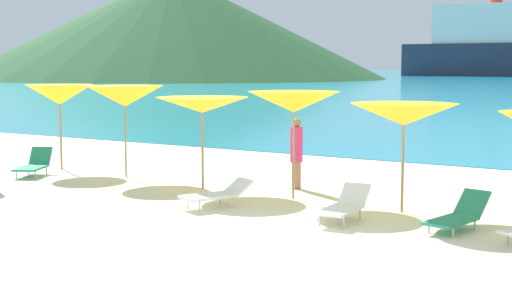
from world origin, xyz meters
The scene contains 12 objects.
ground_plane centered at (0.00, 10.00, -0.15)m, with size 50.00×100.00×0.30m, color beige.
headland_hill centered at (-95.58, 117.27, 11.61)m, with size 93.51×93.51×23.22m, color #235128.
umbrella_0 centered at (-8.85, 4.51, 2.05)m, with size 1.89×1.89×2.33m.
umbrella_1 centered at (-6.37, 4.40, 2.07)m, with size 1.98×1.98×2.34m.
umbrella_2 centered at (-3.63, 4.00, 1.94)m, with size 2.30×2.30×2.12m.
umbrella_3 centered at (-1.24, 4.03, 2.07)m, with size 2.03×2.03×2.30m.
umbrella_4 centered at (1.26, 3.89, 1.90)m, with size 2.21×2.21×2.12m.
lounge_chair_0 centered at (0.66, 2.52, 0.30)m, with size 0.61×1.50×0.62m.
lounge_chair_1 centered at (-8.58, 3.33, 0.29)m, with size 1.14×1.49×0.68m.
lounge_chair_2 centered at (-2.07, 2.36, 0.28)m, with size 1.12×1.55×0.53m.
lounge_chair_3 centered at (2.63, 2.98, 0.26)m, with size 0.82×1.60×0.62m.
beachgoer_3 centered at (-1.80, 5.16, 0.87)m, with size 0.29×0.29×1.63m.
Camera 1 is at (6.27, -9.32, 2.83)m, focal length 50.79 mm.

